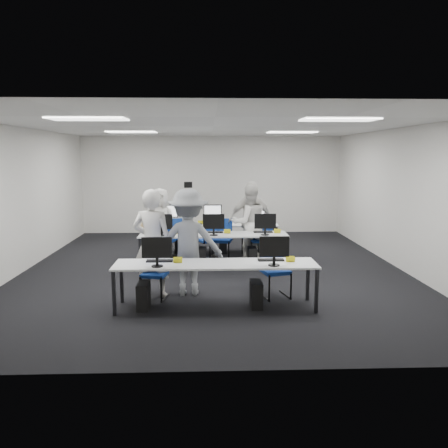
{
  "coord_description": "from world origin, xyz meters",
  "views": [
    {
      "loc": [
        -0.11,
        -9.12,
        2.42
      ],
      "look_at": [
        0.21,
        -0.15,
        1.0
      ],
      "focal_mm": 35.0,
      "sensor_mm": 36.0,
      "label": 1
    }
  ],
  "objects_px": {
    "chair_4": "(262,248)",
    "chair_7": "(253,245)",
    "chair_2": "(164,248)",
    "photographer": "(188,243)",
    "desk_front": "(216,266)",
    "desk_mid": "(214,236)",
    "student_1": "(249,223)",
    "chair_0": "(155,283)",
    "chair_1": "(275,281)",
    "student_0": "(152,243)",
    "chair_6": "(209,247)",
    "chair_3": "(221,248)",
    "student_3": "(250,220)",
    "student_2": "(160,224)",
    "chair_5": "(171,245)"
  },
  "relations": [
    {
      "from": "chair_4",
      "to": "chair_7",
      "type": "bearing_deg",
      "value": 127.3
    },
    {
      "from": "chair_4",
      "to": "chair_2",
      "type": "bearing_deg",
      "value": -169.11
    },
    {
      "from": "chair_7",
      "to": "photographer",
      "type": "bearing_deg",
      "value": -123.55
    },
    {
      "from": "desk_front",
      "to": "desk_mid",
      "type": "relative_size",
      "value": 1.0
    },
    {
      "from": "chair_2",
      "to": "student_1",
      "type": "relative_size",
      "value": 0.53
    },
    {
      "from": "chair_7",
      "to": "desk_mid",
      "type": "bearing_deg",
      "value": -143.48
    },
    {
      "from": "chair_0",
      "to": "chair_1",
      "type": "height_order",
      "value": "chair_1"
    },
    {
      "from": "desk_front",
      "to": "student_0",
      "type": "bearing_deg",
      "value": 149.39
    },
    {
      "from": "chair_6",
      "to": "chair_7",
      "type": "xyz_separation_m",
      "value": [
        1.05,
        0.05,
        0.03
      ]
    },
    {
      "from": "desk_front",
      "to": "photographer",
      "type": "relative_size",
      "value": 1.73
    },
    {
      "from": "chair_2",
      "to": "chair_3",
      "type": "xyz_separation_m",
      "value": [
        1.32,
        -0.06,
        0.01
      ]
    },
    {
      "from": "desk_mid",
      "to": "desk_front",
      "type": "bearing_deg",
      "value": -90.0
    },
    {
      "from": "desk_front",
      "to": "student_3",
      "type": "relative_size",
      "value": 1.75
    },
    {
      "from": "student_2",
      "to": "student_3",
      "type": "height_order",
      "value": "student_3"
    },
    {
      "from": "chair_1",
      "to": "chair_3",
      "type": "bearing_deg",
      "value": 93.28
    },
    {
      "from": "chair_4",
      "to": "chair_6",
      "type": "relative_size",
      "value": 1.15
    },
    {
      "from": "chair_1",
      "to": "student_3",
      "type": "relative_size",
      "value": 0.49
    },
    {
      "from": "chair_1",
      "to": "student_3",
      "type": "bearing_deg",
      "value": 78.3
    },
    {
      "from": "chair_4",
      "to": "chair_6",
      "type": "distance_m",
      "value": 1.29
    },
    {
      "from": "desk_front",
      "to": "student_3",
      "type": "bearing_deg",
      "value": 75.4
    },
    {
      "from": "student_3",
      "to": "student_2",
      "type": "bearing_deg",
      "value": 164.38
    },
    {
      "from": "student_2",
      "to": "student_3",
      "type": "relative_size",
      "value": 0.91
    },
    {
      "from": "desk_mid",
      "to": "chair_7",
      "type": "height_order",
      "value": "chair_7"
    },
    {
      "from": "chair_5",
      "to": "student_2",
      "type": "distance_m",
      "value": 0.58
    },
    {
      "from": "desk_front",
      "to": "student_0",
      "type": "distance_m",
      "value": 1.27
    },
    {
      "from": "desk_front",
      "to": "chair_0",
      "type": "xyz_separation_m",
      "value": [
        -1.03,
        0.51,
        -0.42
      ]
    },
    {
      "from": "chair_0",
      "to": "chair_5",
      "type": "relative_size",
      "value": 0.84
    },
    {
      "from": "chair_0",
      "to": "chair_2",
      "type": "bearing_deg",
      "value": 105.17
    },
    {
      "from": "chair_2",
      "to": "student_1",
      "type": "bearing_deg",
      "value": 18.59
    },
    {
      "from": "photographer",
      "to": "chair_5",
      "type": "bearing_deg",
      "value": -79.0
    },
    {
      "from": "chair_0",
      "to": "chair_6",
      "type": "distance_m",
      "value": 3.07
    },
    {
      "from": "chair_5",
      "to": "chair_2",
      "type": "bearing_deg",
      "value": -132.85
    },
    {
      "from": "chair_5",
      "to": "chair_7",
      "type": "xyz_separation_m",
      "value": [
        1.94,
        0.04,
        -0.02
      ]
    },
    {
      "from": "photographer",
      "to": "student_2",
      "type": "bearing_deg",
      "value": -73.88
    },
    {
      "from": "chair_1",
      "to": "student_2",
      "type": "bearing_deg",
      "value": 112.98
    },
    {
      "from": "desk_front",
      "to": "chair_4",
      "type": "relative_size",
      "value": 3.37
    },
    {
      "from": "desk_front",
      "to": "photographer",
      "type": "distance_m",
      "value": 0.87
    },
    {
      "from": "student_1",
      "to": "student_3",
      "type": "distance_m",
      "value": 0.19
    },
    {
      "from": "chair_5",
      "to": "photographer",
      "type": "bearing_deg",
      "value": -93.57
    },
    {
      "from": "chair_0",
      "to": "student_2",
      "type": "relative_size",
      "value": 0.49
    },
    {
      "from": "chair_6",
      "to": "chair_3",
      "type": "bearing_deg",
      "value": -69.91
    },
    {
      "from": "chair_6",
      "to": "student_3",
      "type": "distance_m",
      "value": 1.19
    },
    {
      "from": "student_3",
      "to": "chair_1",
      "type": "bearing_deg",
      "value": -100.1
    },
    {
      "from": "chair_2",
      "to": "chair_3",
      "type": "distance_m",
      "value": 1.32
    },
    {
      "from": "chair_6",
      "to": "student_3",
      "type": "xyz_separation_m",
      "value": [
        0.99,
        -0.07,
        0.65
      ]
    },
    {
      "from": "chair_2",
      "to": "chair_3",
      "type": "height_order",
      "value": "chair_3"
    },
    {
      "from": "chair_3",
      "to": "desk_front",
      "type": "bearing_deg",
      "value": -81.99
    },
    {
      "from": "desk_front",
      "to": "chair_1",
      "type": "distance_m",
      "value": 1.21
    },
    {
      "from": "chair_0",
      "to": "chair_1",
      "type": "distance_m",
      "value": 2.06
    },
    {
      "from": "chair_0",
      "to": "photographer",
      "type": "xyz_separation_m",
      "value": [
        0.57,
        0.19,
        0.67
      ]
    }
  ]
}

